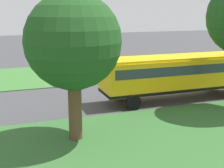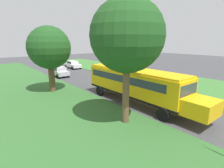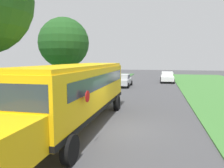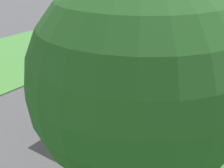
% 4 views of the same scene
% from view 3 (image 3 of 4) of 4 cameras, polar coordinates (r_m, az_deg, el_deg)
% --- Properties ---
extents(ground_plane, '(120.00, 120.00, 0.00)m').
position_cam_3_polar(ground_plane, '(10.95, 2.50, -11.83)').
color(ground_plane, '#424244').
extents(school_bus, '(2.84, 12.42, 3.16)m').
position_cam_3_polar(school_bus, '(11.19, -9.03, -1.38)').
color(school_bus, yellow).
rests_on(school_bus, ground).
extents(car_silver_nearest, '(2.02, 4.40, 1.56)m').
position_cam_3_polar(car_silver_nearest, '(27.40, 2.81, 1.15)').
color(car_silver_nearest, '#B7B7BC').
rests_on(car_silver_nearest, ground).
extents(car_white_middle, '(2.02, 4.40, 1.56)m').
position_cam_3_polar(car_white_middle, '(33.37, 14.21, 1.93)').
color(car_white_middle, silver).
rests_on(car_white_middle, ground).
extents(oak_tree_roadside_mid, '(4.60, 4.60, 7.22)m').
position_cam_3_polar(oak_tree_roadside_mid, '(20.76, -12.78, 10.26)').
color(oak_tree_roadside_mid, brown).
rests_on(oak_tree_roadside_mid, ground).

